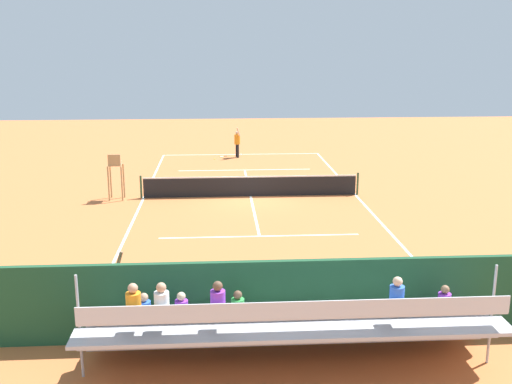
# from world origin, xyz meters

# --- Properties ---
(ground_plane) EXTENTS (60.00, 60.00, 0.00)m
(ground_plane) POSITION_xyz_m (0.00, 0.00, 0.00)
(ground_plane) COLOR #C66B38
(court_line_markings) EXTENTS (10.10, 22.20, 0.01)m
(court_line_markings) POSITION_xyz_m (0.00, -0.04, 0.00)
(court_line_markings) COLOR white
(court_line_markings) RESTS_ON ground
(tennis_net) EXTENTS (10.30, 0.10, 1.07)m
(tennis_net) POSITION_xyz_m (0.00, 0.00, 0.50)
(tennis_net) COLOR black
(tennis_net) RESTS_ON ground
(backdrop_wall) EXTENTS (18.00, 0.16, 2.00)m
(backdrop_wall) POSITION_xyz_m (0.00, 14.00, 1.00)
(backdrop_wall) COLOR #1E4C2D
(backdrop_wall) RESTS_ON ground
(bleacher_stand) EXTENTS (9.06, 2.40, 2.48)m
(bleacher_stand) POSITION_xyz_m (0.14, 15.36, 0.95)
(bleacher_stand) COLOR #B2B2B7
(bleacher_stand) RESTS_ON ground
(umpire_chair) EXTENTS (0.67, 0.67, 2.14)m
(umpire_chair) POSITION_xyz_m (6.20, 0.19, 1.31)
(umpire_chair) COLOR #A88456
(umpire_chair) RESTS_ON ground
(courtside_bench) EXTENTS (1.80, 0.40, 0.93)m
(courtside_bench) POSITION_xyz_m (-2.73, 13.27, 0.56)
(courtside_bench) COLOR #9E754C
(courtside_bench) RESTS_ON ground
(equipment_bag) EXTENTS (0.90, 0.36, 0.36)m
(equipment_bag) POSITION_xyz_m (-0.53, 13.40, 0.18)
(equipment_bag) COLOR black
(equipment_bag) RESTS_ON ground
(tennis_player) EXTENTS (0.45, 0.56, 1.93)m
(tennis_player) POSITION_xyz_m (0.28, -9.95, 1.02)
(tennis_player) COLOR black
(tennis_player) RESTS_ON ground
(tennis_racket) EXTENTS (0.58, 0.41, 0.03)m
(tennis_racket) POSITION_xyz_m (1.26, -10.24, 0.01)
(tennis_racket) COLOR black
(tennis_racket) RESTS_ON ground
(tennis_ball_near) EXTENTS (0.07, 0.07, 0.07)m
(tennis_ball_near) POSITION_xyz_m (1.71, -9.33, 0.03)
(tennis_ball_near) COLOR #CCDB33
(tennis_ball_near) RESTS_ON ground
(line_judge) EXTENTS (0.44, 0.56, 1.93)m
(line_judge) POSITION_xyz_m (4.00, 13.12, 1.02)
(line_judge) COLOR #232328
(line_judge) RESTS_ON ground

